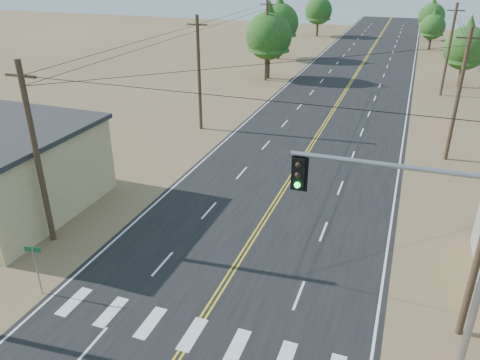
% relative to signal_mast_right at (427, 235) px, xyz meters
% --- Properties ---
extents(road, '(15.00, 200.00, 0.02)m').
position_rel_signal_mast_right_xyz_m(road, '(-8.34, 20.05, -5.58)').
color(road, black).
rests_on(road, ground).
extents(utility_pole_left_near, '(1.80, 0.30, 10.00)m').
position_rel_signal_mast_right_xyz_m(utility_pole_left_near, '(-18.84, 2.05, -0.47)').
color(utility_pole_left_near, '#4C3826').
rests_on(utility_pole_left_near, ground).
extents(utility_pole_left_mid, '(1.80, 0.30, 10.00)m').
position_rel_signal_mast_right_xyz_m(utility_pole_left_mid, '(-18.84, 22.05, -0.47)').
color(utility_pole_left_mid, '#4C3826').
rests_on(utility_pole_left_mid, ground).
extents(utility_pole_left_far, '(1.80, 0.30, 10.00)m').
position_rel_signal_mast_right_xyz_m(utility_pole_left_far, '(-18.84, 42.05, -0.47)').
color(utility_pole_left_far, '#4C3826').
rests_on(utility_pole_left_far, ground).
extents(utility_pole_right_mid, '(1.80, 0.30, 10.00)m').
position_rel_signal_mast_right_xyz_m(utility_pole_right_mid, '(2.16, 22.05, -0.47)').
color(utility_pole_right_mid, '#4C3826').
rests_on(utility_pole_right_mid, ground).
extents(utility_pole_right_far, '(1.80, 0.30, 10.00)m').
position_rel_signal_mast_right_xyz_m(utility_pole_right_far, '(2.16, 42.05, -0.47)').
color(utility_pole_right_far, '#4C3826').
rests_on(utility_pole_right_far, ground).
extents(signal_mast_right, '(7.14, 0.60, 8.23)m').
position_rel_signal_mast_right_xyz_m(signal_mast_right, '(0.00, 0.00, 0.00)').
color(signal_mast_right, gray).
rests_on(signal_mast_right, ground).
extents(street_sign, '(0.76, 0.20, 2.60)m').
position_rel_signal_mast_right_xyz_m(street_sign, '(-16.14, -1.95, -3.85)').
color(street_sign, gray).
rests_on(street_sign, ground).
extents(tree_left_near, '(5.85, 5.85, 9.74)m').
position_rel_signal_mast_right_xyz_m(tree_left_near, '(-18.89, 43.17, 0.37)').
color(tree_left_near, '#3F2D1E').
rests_on(tree_left_near, ground).
extents(tree_left_mid, '(5.81, 5.81, 9.68)m').
position_rel_signal_mast_right_xyz_m(tree_left_mid, '(-21.22, 56.21, 0.33)').
color(tree_left_mid, '#3F2D1E').
rests_on(tree_left_mid, ground).
extents(tree_left_far, '(5.26, 5.26, 8.77)m').
position_rel_signal_mast_right_xyz_m(tree_left_far, '(-20.27, 81.20, -0.23)').
color(tree_left_far, '#3F2D1E').
rests_on(tree_left_far, ground).
extents(tree_right_near, '(5.05, 5.05, 8.41)m').
position_rel_signal_mast_right_xyz_m(tree_right_near, '(4.27, 46.80, -0.45)').
color(tree_right_near, '#3F2D1E').
rests_on(tree_right_near, ground).
extents(tree_right_mid, '(4.12, 4.12, 6.86)m').
position_rel_signal_mast_right_xyz_m(tree_right_mid, '(0.86, 72.57, -1.40)').
color(tree_right_mid, '#3F2D1E').
rests_on(tree_right_mid, ground).
extents(tree_right_far, '(4.73, 4.73, 7.88)m').
position_rel_signal_mast_right_xyz_m(tree_right_far, '(0.66, 83.44, -0.77)').
color(tree_right_far, '#3F2D1E').
rests_on(tree_right_far, ground).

